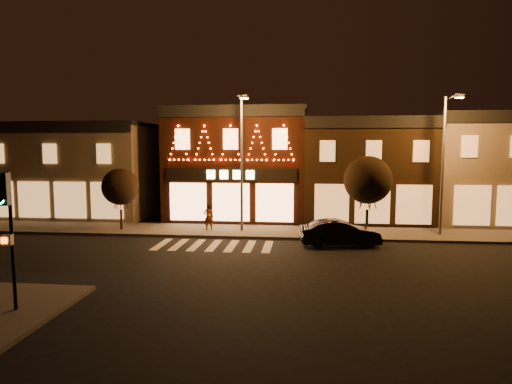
% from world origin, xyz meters
% --- Properties ---
extents(ground, '(120.00, 120.00, 0.00)m').
position_xyz_m(ground, '(0.00, 0.00, 0.00)').
color(ground, black).
rests_on(ground, ground).
extents(sidewalk_far, '(44.00, 4.00, 0.15)m').
position_xyz_m(sidewalk_far, '(2.00, 8.00, 0.07)').
color(sidewalk_far, '#47423D').
rests_on(sidewalk_far, ground).
extents(building_left, '(12.20, 8.28, 7.30)m').
position_xyz_m(building_left, '(-13.00, 13.99, 3.66)').
color(building_left, '#6C5D4D').
rests_on(building_left, ground).
extents(building_pulp, '(10.20, 8.34, 8.30)m').
position_xyz_m(building_pulp, '(0.00, 13.98, 4.16)').
color(building_pulp, black).
rests_on(building_pulp, ground).
extents(building_right_a, '(9.20, 8.28, 7.50)m').
position_xyz_m(building_right_a, '(9.50, 13.99, 3.76)').
color(building_right_a, '#301F11').
rests_on(building_right_a, ground).
extents(building_right_b, '(9.20, 8.28, 7.80)m').
position_xyz_m(building_right_b, '(18.50, 13.99, 3.91)').
color(building_right_b, '#6C5D4D').
rests_on(building_right_b, ground).
extents(traffic_signal_near, '(0.36, 0.48, 4.54)m').
position_xyz_m(traffic_signal_near, '(-4.45, -6.81, 3.35)').
color(traffic_signal_near, black).
rests_on(traffic_signal_near, sidewalk_near).
extents(streetlamp_mid, '(0.76, 1.93, 8.42)m').
position_xyz_m(streetlamp_mid, '(1.09, 7.64, 5.09)').
color(streetlamp_mid, '#59595E').
rests_on(streetlamp_mid, sidewalk_far).
extents(streetlamp_right, '(0.60, 1.91, 8.31)m').
position_xyz_m(streetlamp_right, '(13.29, 7.61, 5.02)').
color(streetlamp_right, '#59595E').
rests_on(streetlamp_right, sidewalk_far).
extents(tree_left, '(2.36, 2.36, 3.95)m').
position_xyz_m(tree_left, '(-6.81, 7.48, 2.91)').
color(tree_left, black).
rests_on(tree_left, sidewalk_far).
extents(tree_right, '(2.87, 2.87, 4.80)m').
position_xyz_m(tree_right, '(8.76, 7.07, 3.51)').
color(tree_right, black).
rests_on(tree_right, sidewalk_far).
extents(dark_sedan, '(4.55, 2.05, 1.45)m').
position_xyz_m(dark_sedan, '(6.96, 4.69, 0.72)').
color(dark_sedan, black).
rests_on(dark_sedan, ground).
extents(pedestrian, '(0.70, 0.54, 1.70)m').
position_xyz_m(pedestrian, '(-1.09, 7.77, 1.00)').
color(pedestrian, gray).
rests_on(pedestrian, sidewalk_far).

